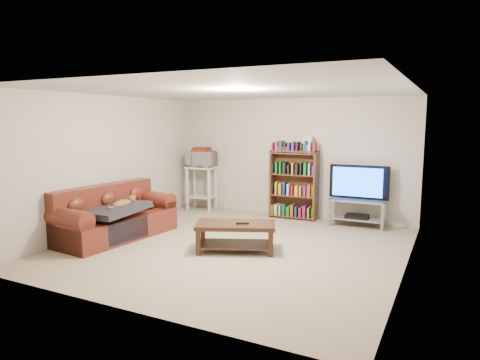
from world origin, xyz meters
The scene contains 19 objects.
floor centered at (0.00, 0.00, 0.00)m, with size 5.00×5.00×0.00m, color tan.
ceiling centered at (0.00, 0.00, 2.40)m, with size 5.00×5.00×0.00m, color white.
wall_back centered at (0.00, 2.50, 1.20)m, with size 5.00×5.00×0.00m, color beige.
wall_front centered at (0.00, -2.50, 1.20)m, with size 5.00×5.00×0.00m, color beige.
wall_left centered at (-2.50, 0.00, 1.20)m, with size 5.00×5.00×0.00m, color beige.
wall_right centered at (2.50, 0.00, 1.20)m, with size 5.00×5.00×0.00m, color beige.
sofa centered at (-2.08, -0.42, 0.31)m, with size 1.08×2.13×0.88m.
blanket centered at (-1.92, -0.58, 0.52)m, with size 0.79×1.03×0.10m, color #28242E.
cat centered at (-1.90, -0.39, 0.58)m, with size 0.22×0.56×0.17m, color brown, non-canonical shape.
coffee_table centered at (0.11, -0.17, 0.30)m, with size 1.32×1.01×0.43m.
remote centered at (0.23, -0.18, 0.44)m, with size 0.19×0.05×0.02m, color black.
tv_stand centered at (1.43, 2.19, 0.34)m, with size 1.03×0.49×0.51m.
television centered at (1.43, 2.19, 0.82)m, with size 1.09×0.14×0.63m, color black.
dvd_player centered at (1.43, 2.19, 0.19)m, with size 0.41×0.28×0.06m, color black.
bookshelf centered at (0.15, 2.29, 0.71)m, with size 0.96×0.32×1.37m.
shelf_clutter centered at (0.25, 2.30, 1.48)m, with size 0.70×0.22×0.28m.
microwave_stand centered at (-1.91, 2.13, 0.62)m, with size 0.64×0.50×0.96m.
microwave centered at (-1.91, 2.13, 1.13)m, with size 0.59×0.40×0.33m, color silver.
game_boxes centered at (-1.91, 2.13, 1.32)m, with size 0.35×0.31×0.05m, color maroon.
Camera 1 is at (2.99, -5.74, 1.97)m, focal length 32.00 mm.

